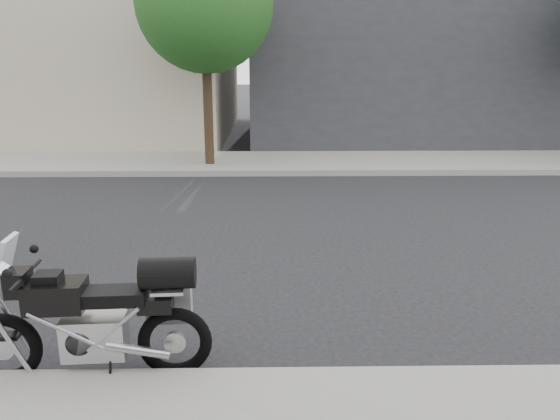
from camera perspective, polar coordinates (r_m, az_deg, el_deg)
The scene contains 6 objects.
ground at distance 8.75m, azimuth 1.59°, elevation -3.16°, with size 120.00×120.00×0.00m, color black.
far_sidewalk at distance 15.04m, azimuth 0.51°, elevation 4.98°, with size 44.00×3.00×0.15m, color gray.
far_building_dark at distance 23.02m, azimuth 18.51°, elevation 16.37°, with size 16.00×11.00×7.00m.
far_building_cream at distance 23.46m, azimuth -23.62°, elevation 17.10°, with size 14.00×11.00×8.00m.
street_tree_mid at distance 14.45m, azimuth -7.90°, elevation 20.60°, with size 3.40×3.40×5.70m.
motorcycle at distance 5.15m, azimuth -17.83°, elevation -10.57°, with size 2.16×0.78×1.37m.
Camera 1 is at (0.38, 8.29, 2.77)m, focal length 35.00 mm.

